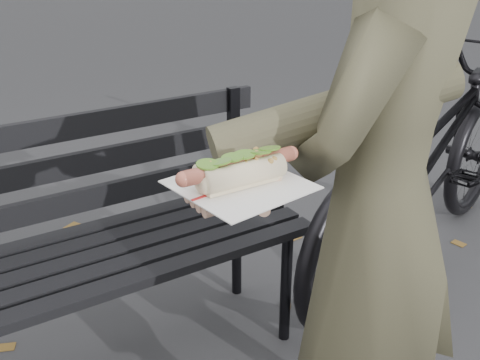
{
  "coord_description": "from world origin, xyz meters",
  "views": [
    {
      "loc": [
        -0.34,
        -0.77,
        1.41
      ],
      "look_at": [
        0.09,
        -0.07,
        1.04
      ],
      "focal_mm": 42.0,
      "sensor_mm": 36.0,
      "label": 1
    }
  ],
  "objects": [
    {
      "name": "bicycle",
      "position": [
        1.52,
        0.72,
        0.5
      ],
      "size": [
        2.0,
        1.2,
        0.99
      ],
      "primitive_type": "imported",
      "rotation": [
        0.0,
        0.0,
        1.88
      ],
      "color": "black",
      "rests_on": "ground"
    },
    {
      "name": "park_bench",
      "position": [
        0.0,
        0.82,
        0.52
      ],
      "size": [
        1.5,
        0.44,
        0.88
      ],
      "color": "black",
      "rests_on": "ground"
    },
    {
      "name": "held_hotdog",
      "position": [
        0.29,
        -0.01,
        1.07
      ],
      "size": [
        0.64,
        0.31,
        0.2
      ],
      "color": "#4C4932"
    },
    {
      "name": "person",
      "position": [
        0.51,
        0.02,
        0.82
      ],
      "size": [
        0.71,
        0.59,
        1.65
      ],
      "primitive_type": "imported",
      "rotation": [
        0.0,
        0.0,
        3.54
      ],
      "color": "#4C4932",
      "rests_on": "ground"
    }
  ]
}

